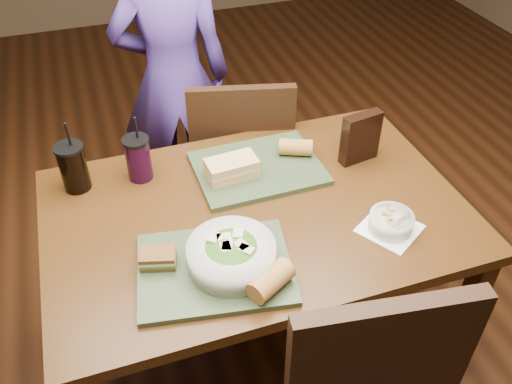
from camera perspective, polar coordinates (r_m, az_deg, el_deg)
ground at (r=2.26m, az=0.00°, el=-16.16°), size 6.00×6.00×0.00m
dining_table at (r=1.76m, az=0.00°, el=-4.02°), size 1.30×0.85×0.75m
chair_far at (r=2.27m, az=-2.15°, el=2.94°), size 0.49×0.49×0.93m
diner at (r=2.51m, az=-8.66°, el=11.68°), size 0.57×0.42×1.43m
tray_near at (r=1.51m, az=-4.35°, el=-8.07°), size 0.47×0.38×0.02m
tray_far at (r=1.84m, az=0.21°, el=2.54°), size 0.42×0.33×0.02m
salad_bowl at (r=1.48m, az=-2.59°, el=-6.51°), size 0.24×0.24×0.08m
soup_bowl at (r=1.66m, az=14.03°, el=-3.07°), size 0.22×0.22×0.06m
sandwich_near at (r=1.51m, az=-10.27°, el=-6.85°), size 0.11×0.09×0.05m
sandwich_far at (r=1.77m, az=-2.57°, el=2.50°), size 0.17×0.10×0.07m
baguette_near at (r=1.42m, az=1.58°, el=-9.32°), size 0.14×0.12×0.06m
baguette_far at (r=1.88m, az=4.19°, el=4.72°), size 0.13×0.10×0.06m
cup_cola at (r=1.82m, az=-18.68°, el=2.50°), size 0.09×0.09×0.25m
cup_berry at (r=1.81m, az=-12.29°, el=3.50°), size 0.09×0.09×0.24m
chip_bag at (r=1.88m, az=10.94°, el=5.64°), size 0.14×0.07×0.18m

